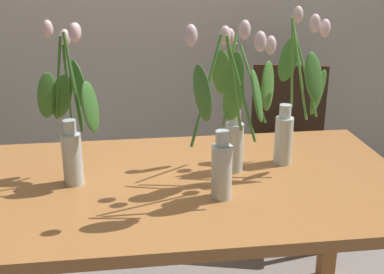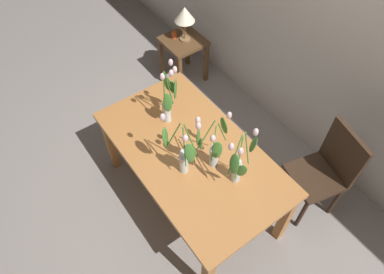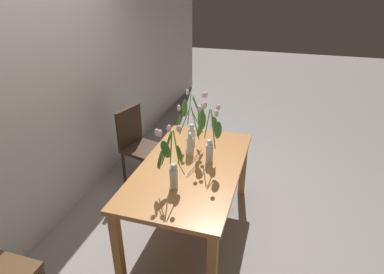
{
  "view_description": "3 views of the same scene",
  "coord_description": "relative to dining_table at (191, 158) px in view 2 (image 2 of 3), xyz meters",
  "views": [
    {
      "loc": [
        -0.18,
        -1.62,
        1.49
      ],
      "look_at": [
        0.03,
        -0.04,
        0.92
      ],
      "focal_mm": 47.59,
      "sensor_mm": 36.0,
      "label": 1
    },
    {
      "loc": [
        1.27,
        -0.91,
        2.91
      ],
      "look_at": [
        0.01,
        0.0,
        0.92
      ],
      "focal_mm": 32.31,
      "sensor_mm": 36.0,
      "label": 2
    },
    {
      "loc": [
        -2.4,
        -0.74,
        2.28
      ],
      "look_at": [
        0.08,
        0.01,
        0.99
      ],
      "focal_mm": 30.09,
      "sensor_mm": 36.0,
      "label": 3
    }
  ],
  "objects": [
    {
      "name": "ground_plane",
      "position": [
        0.0,
        0.0,
        -0.65
      ],
      "size": [
        18.0,
        18.0,
        0.0
      ],
      "primitive_type": "plane",
      "color": "gray"
    },
    {
      "name": "table_lamp",
      "position": [
        -1.39,
        0.92,
        0.21
      ],
      "size": [
        0.22,
        0.22,
        0.4
      ],
      "color": "olive",
      "rests_on": "side_table"
    },
    {
      "name": "tulip_vase_3",
      "position": [
        -0.38,
        0.05,
        0.31
      ],
      "size": [
        0.23,
        0.19,
        0.55
      ],
      "color": "silver",
      "rests_on": "dining_table"
    },
    {
      "name": "side_table",
      "position": [
        -1.4,
        0.9,
        -0.22
      ],
      "size": [
        0.44,
        0.44,
        0.55
      ],
      "color": "brown",
      "rests_on": "ground"
    },
    {
      "name": "room_wall_rear",
      "position": [
        0.0,
        1.39,
        0.7
      ],
      "size": [
        9.0,
        0.1,
        2.7
      ],
      "primitive_type": "cube",
      "color": "beige",
      "rests_on": "ground"
    },
    {
      "name": "tulip_vase_0",
      "position": [
        0.2,
        0.05,
        0.3
      ],
      "size": [
        0.21,
        0.28,
        0.54
      ],
      "color": "silver",
      "rests_on": "dining_table"
    },
    {
      "name": "tulip_vase_2",
      "position": [
        0.12,
        -0.15,
        0.32
      ],
      "size": [
        0.27,
        0.25,
        0.57
      ],
      "color": "silver",
      "rests_on": "dining_table"
    },
    {
      "name": "pillar_candle",
      "position": [
        -1.49,
        0.84,
        -0.06
      ],
      "size": [
        0.06,
        0.06,
        0.07
      ],
      "primitive_type": "cylinder",
      "color": "#CC4C23",
      "rests_on": "side_table"
    },
    {
      "name": "dining_table",
      "position": [
        0.0,
        0.0,
        0.0
      ],
      "size": [
        1.6,
        0.9,
        0.74
      ],
      "color": "#B7753D",
      "rests_on": "ground"
    },
    {
      "name": "tulip_vase_1",
      "position": [
        0.42,
        0.1,
        0.31
      ],
      "size": [
        0.17,
        0.26,
        0.58
      ],
      "color": "silver",
      "rests_on": "dining_table"
    },
    {
      "name": "dining_chair",
      "position": [
        0.67,
        0.88,
        -0.12
      ],
      "size": [
        0.49,
        0.49,
        0.93
      ],
      "color": "#382619",
      "rests_on": "ground"
    }
  ]
}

